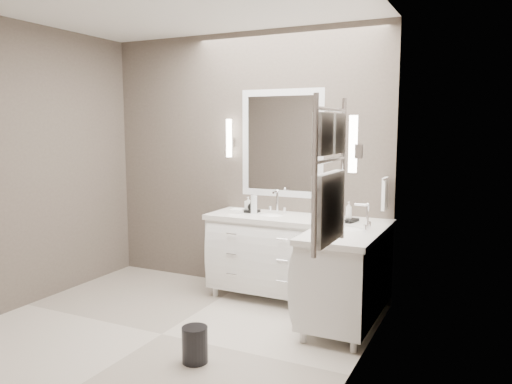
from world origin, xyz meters
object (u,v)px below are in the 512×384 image
at_px(vanity_right, 347,270).
at_px(towel_ladder, 329,182).
at_px(vanity_back, 271,251).
at_px(waste_bin, 195,345).

relative_size(vanity_right, towel_ladder, 1.38).
distance_m(vanity_back, vanity_right, 0.93).
bearing_deg(waste_bin, vanity_back, 92.65).
bearing_deg(vanity_right, towel_ladder, -80.16).
distance_m(towel_ladder, waste_bin, 1.63).
distance_m(vanity_right, waste_bin, 1.49).
xyz_separation_m(vanity_right, towel_ladder, (0.23, -1.30, 0.91)).
height_order(vanity_back, towel_ladder, towel_ladder).
distance_m(vanity_back, towel_ladder, 2.16).
bearing_deg(towel_ladder, waste_bin, 174.43).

